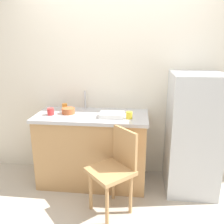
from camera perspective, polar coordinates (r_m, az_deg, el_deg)
ground_plane at (r=2.71m, az=-0.80°, el=-23.52°), size 8.00×8.00×0.00m
back_wall at (r=3.12m, az=1.42°, el=6.94°), size 4.80×0.10×2.46m
cabinet_base at (r=3.06m, az=-4.61°, el=-8.98°), size 1.30×0.60×0.86m
countertop at (r=2.90m, az=-4.81°, el=-0.90°), size 1.34×0.64×0.04m
faucet at (r=3.13m, az=-6.40°, el=2.93°), size 0.02×0.02×0.23m
refrigerator at (r=2.96m, az=18.60°, el=-4.91°), size 0.57×0.62×1.41m
chair at (r=2.53m, az=0.75°, el=-12.97°), size 0.57×0.57×0.89m
dish_tray at (r=2.77m, az=-0.04°, el=-0.71°), size 0.28×0.20×0.05m
terracotta_bowl at (r=2.94m, az=-10.35°, el=0.27°), size 0.16×0.16×0.07m
cup_orange at (r=3.10m, az=-11.18°, el=1.20°), size 0.07×0.07×0.08m
cup_red at (r=2.94m, az=-14.39°, el=0.09°), size 0.08×0.08×0.08m
cup_yellow at (r=2.71m, az=4.11°, el=-0.76°), size 0.07×0.07×0.08m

